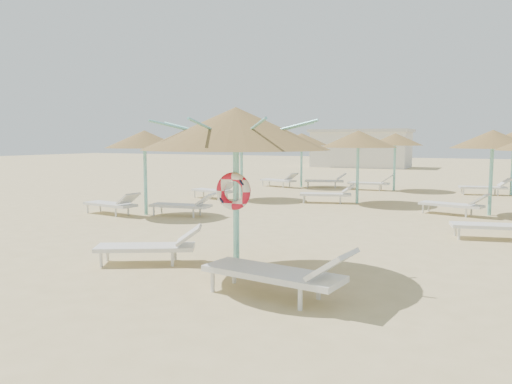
% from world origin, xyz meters
% --- Properties ---
extents(ground, '(120.00, 120.00, 0.00)m').
position_xyz_m(ground, '(0.00, 0.00, 0.00)').
color(ground, tan).
rests_on(ground, ground).
extents(main_palapa, '(3.26, 3.26, 2.92)m').
position_xyz_m(main_palapa, '(0.44, -0.26, 2.54)').
color(main_palapa, '#7CD8D0').
rests_on(main_palapa, ground).
extents(lounger_main_a, '(2.04, 1.48, 0.73)m').
position_xyz_m(lounger_main_a, '(-1.35, -0.31, 0.35)').
color(lounger_main_a, silver).
rests_on(lounger_main_a, ground).
extents(lounger_main_b, '(2.41, 1.01, 0.85)m').
position_xyz_m(lounger_main_b, '(1.71, -1.24, 0.41)').
color(lounger_main_b, silver).
rests_on(lounger_main_b, ground).
extents(palapa_field, '(18.24, 14.17, 2.71)m').
position_xyz_m(palapa_field, '(1.09, 10.74, 2.30)').
color(palapa_field, '#7CD8D0').
rests_on(palapa_field, ground).
extents(service_hut, '(8.40, 4.40, 3.25)m').
position_xyz_m(service_hut, '(-6.00, 35.00, 1.64)').
color(service_hut, silver).
rests_on(service_hut, ground).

